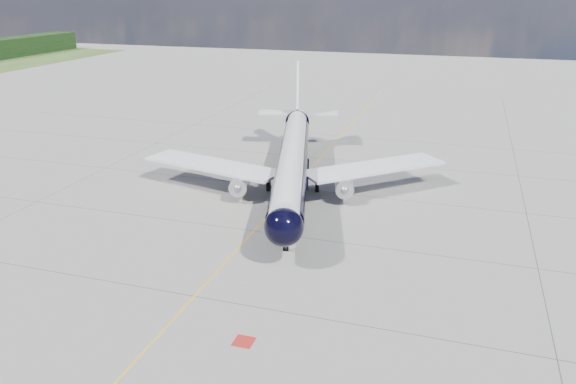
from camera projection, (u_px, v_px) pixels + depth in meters
name	position (u px, v px, depth m)	size (l,w,h in m)	color
ground	(303.00, 177.00, 81.72)	(320.00, 320.00, 0.00)	gray
taxiway_centerline	(293.00, 188.00, 77.25)	(0.16, 160.00, 0.01)	#F2B10C
red_marking	(244.00, 342.00, 44.04)	(1.60, 1.60, 0.01)	maroon
main_airliner	(293.00, 158.00, 74.89)	(40.31, 49.93, 14.66)	black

